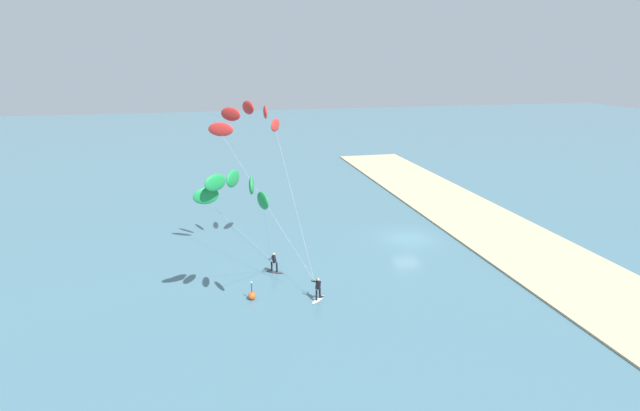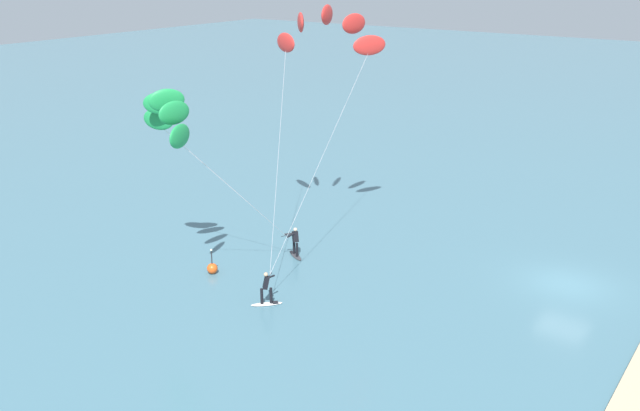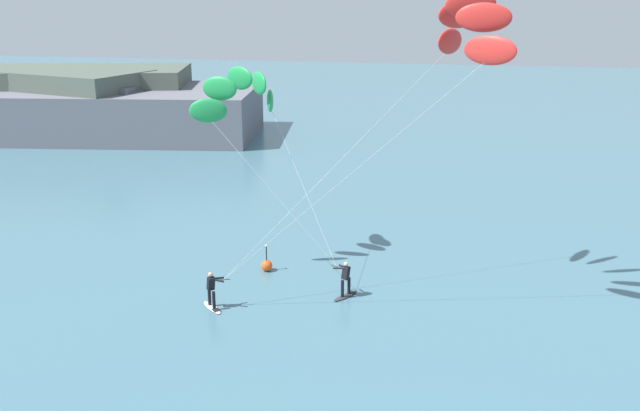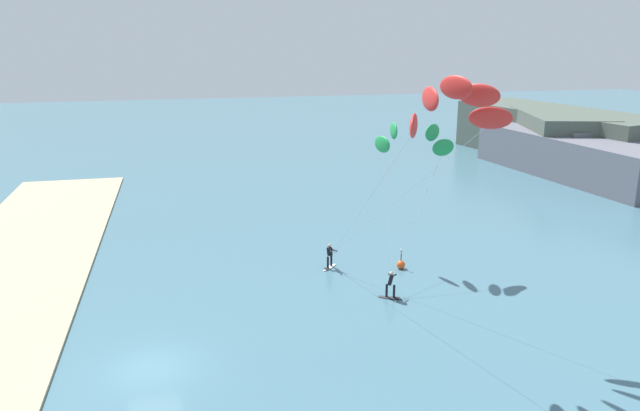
% 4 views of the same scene
% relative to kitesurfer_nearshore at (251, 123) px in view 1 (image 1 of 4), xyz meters
% --- Properties ---
extents(ground_plane, '(240.00, 240.00, 0.00)m').
position_rel_kitesurfer_nearshore_xyz_m(ground_plane, '(0.54, -14.45, -11.40)').
color(ground_plane, '#426B7A').
extents(sand_strip, '(80.00, 9.89, 0.16)m').
position_rel_kitesurfer_nearshore_xyz_m(sand_strip, '(0.54, -23.70, -11.32)').
color(sand_strip, tan).
rests_on(sand_strip, ground).
extents(kitesurfer_nearshore, '(12.65, 7.47, 13.14)m').
position_rel_kitesurfer_nearshore_xyz_m(kitesurfer_nearshore, '(0.00, 0.00, 0.00)').
color(kitesurfer_nearshore, white).
rests_on(kitesurfer_nearshore, ground).
extents(kitesurfer_mid_water, '(8.08, 6.55, 9.76)m').
position_rel_kitesurfer_nearshore_xyz_m(kitesurfer_mid_water, '(-9.82, 2.06, -3.17)').
color(kitesurfer_mid_water, '#333338').
rests_on(kitesurfer_mid_water, ground).
extents(marker_buoy, '(0.56, 0.56, 1.38)m').
position_rel_kitesurfer_nearshore_xyz_m(marker_buoy, '(-8.66, 1.19, -11.10)').
color(marker_buoy, '#EA5119').
rests_on(marker_buoy, ground).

